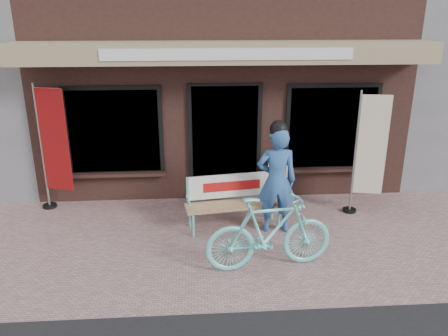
{
  "coord_description": "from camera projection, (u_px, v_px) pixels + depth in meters",
  "views": [
    {
      "loc": [
        -0.55,
        -5.79,
        3.3
      ],
      "look_at": [
        -0.1,
        0.7,
        1.05
      ],
      "focal_mm": 35.0,
      "sensor_mm": 36.0,
      "label": 1
    }
  ],
  "objects": [
    {
      "name": "person",
      "position": [
        277.0,
        178.0,
        6.86
      ],
      "size": [
        0.65,
        0.44,
        1.83
      ],
      "rotation": [
        0.0,
        0.0,
        -0.04
      ],
      "color": "#2F5EA2",
      "rests_on": "ground"
    },
    {
      "name": "ground",
      "position": [
        234.0,
        249.0,
        6.57
      ],
      "size": [
        70.0,
        70.0,
        0.0
      ],
      "primitive_type": "plane",
      "color": "#AA8282",
      "rests_on": "ground"
    },
    {
      "name": "nobori_cream",
      "position": [
        368.0,
        152.0,
        7.45
      ],
      "size": [
        0.65,
        0.27,
        2.18
      ],
      "rotation": [
        0.0,
        0.0,
        -0.17
      ],
      "color": "gray",
      "rests_on": "ground"
    },
    {
      "name": "bench",
      "position": [
        233.0,
        197.0,
        7.17
      ],
      "size": [
        1.64,
        0.64,
        0.87
      ],
      "rotation": [
        0.0,
        0.0,
        0.15
      ],
      "color": "#71DDDA",
      "rests_on": "ground"
    },
    {
      "name": "storefront",
      "position": [
        216.0,
        31.0,
        10.27
      ],
      "size": [
        7.0,
        6.77,
        6.0
      ],
      "color": "black",
      "rests_on": "ground"
    },
    {
      "name": "menu_stand",
      "position": [
        277.0,
        178.0,
        8.17
      ],
      "size": [
        0.44,
        0.1,
        0.87
      ],
      "rotation": [
        0.0,
        0.0,
        -0.02
      ],
      "color": "black",
      "rests_on": "ground"
    },
    {
      "name": "bicycle",
      "position": [
        269.0,
        233.0,
        5.92
      ],
      "size": [
        1.83,
        0.73,
        1.07
      ],
      "primitive_type": "imported",
      "rotation": [
        0.0,
        0.0,
        1.7
      ],
      "color": "#71DDDA",
      "rests_on": "ground"
    },
    {
      "name": "nobori_red",
      "position": [
        53.0,
        147.0,
        7.58
      ],
      "size": [
        0.67,
        0.34,
        2.27
      ],
      "rotation": [
        0.0,
        0.0,
        -0.31
      ],
      "color": "gray",
      "rests_on": "ground"
    }
  ]
}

